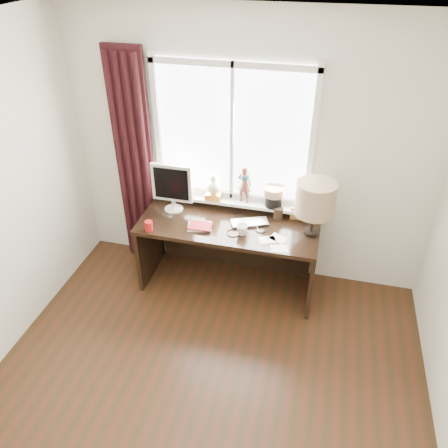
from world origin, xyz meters
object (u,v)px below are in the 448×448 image
(mug, at_px, (242,229))
(monitor, at_px, (172,185))
(table_lamp, at_px, (315,199))
(red_cup, at_px, (149,226))
(laptop, at_px, (250,222))
(desk, at_px, (231,239))

(mug, bearing_deg, monitor, 161.32)
(monitor, bearing_deg, table_lamp, -3.64)
(red_cup, bearing_deg, laptop, 20.62)
(laptop, distance_m, mug, 0.19)
(laptop, bearing_deg, monitor, 153.36)
(mug, bearing_deg, laptop, 78.65)
(monitor, bearing_deg, laptop, -4.71)
(red_cup, bearing_deg, mug, 9.72)
(desk, bearing_deg, laptop, -14.49)
(monitor, bearing_deg, desk, -1.33)
(laptop, bearing_deg, red_cup, 178.69)
(laptop, height_order, monitor, monitor)
(table_lamp, bearing_deg, mug, -164.82)
(desk, bearing_deg, red_cup, -150.82)
(laptop, relative_size, desk, 0.20)
(table_lamp, bearing_deg, red_cup, -167.97)
(mug, relative_size, desk, 0.06)
(desk, bearing_deg, monitor, 178.67)
(red_cup, relative_size, monitor, 0.20)
(mug, distance_m, red_cup, 0.86)
(laptop, distance_m, monitor, 0.83)
(desk, height_order, table_lamp, table_lamp)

